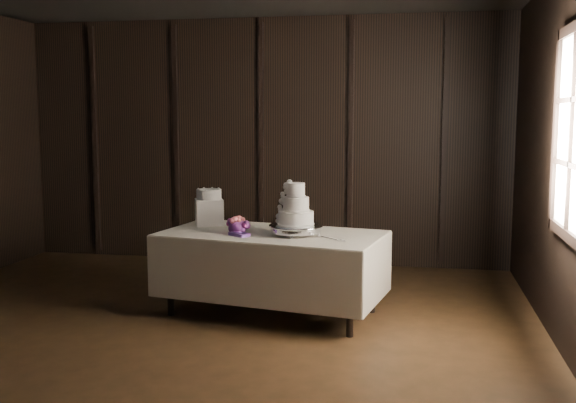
% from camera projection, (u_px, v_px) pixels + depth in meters
% --- Properties ---
extents(room, '(6.08, 7.08, 3.08)m').
position_uv_depth(room, '(154.00, 160.00, 4.89)').
color(room, black).
rests_on(room, ground).
extents(window, '(0.06, 1.16, 1.56)m').
position_uv_depth(window, '(573.00, 132.00, 4.80)').
color(window, black).
rests_on(window, room).
extents(display_table, '(2.15, 1.38, 0.76)m').
position_uv_depth(display_table, '(272.00, 269.00, 6.17)').
color(display_table, white).
rests_on(display_table, ground).
extents(cake_stand, '(0.53, 0.53, 0.09)m').
position_uv_depth(cake_stand, '(296.00, 230.00, 6.00)').
color(cake_stand, silver).
rests_on(cake_stand, display_table).
extents(wedding_cake, '(0.36, 0.32, 0.38)m').
position_uv_depth(wedding_cake, '(293.00, 209.00, 5.97)').
color(wedding_cake, white).
rests_on(wedding_cake, cake_stand).
extents(bouquet, '(0.47, 0.49, 0.19)m').
position_uv_depth(bouquet, '(237.00, 226.00, 6.08)').
color(bouquet, '#D7595B').
rests_on(bouquet, display_table).
extents(box_pedestal, '(0.34, 0.34, 0.25)m').
position_uv_depth(box_pedestal, '(209.00, 212.00, 6.57)').
color(box_pedestal, white).
rests_on(box_pedestal, display_table).
extents(small_cake, '(0.25, 0.25, 0.10)m').
position_uv_depth(small_cake, '(209.00, 194.00, 6.55)').
color(small_cake, white).
rests_on(small_cake, box_pedestal).
extents(cake_knife, '(0.29, 0.27, 0.01)m').
position_uv_depth(cake_knife, '(327.00, 238.00, 5.83)').
color(cake_knife, silver).
rests_on(cake_knife, display_table).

